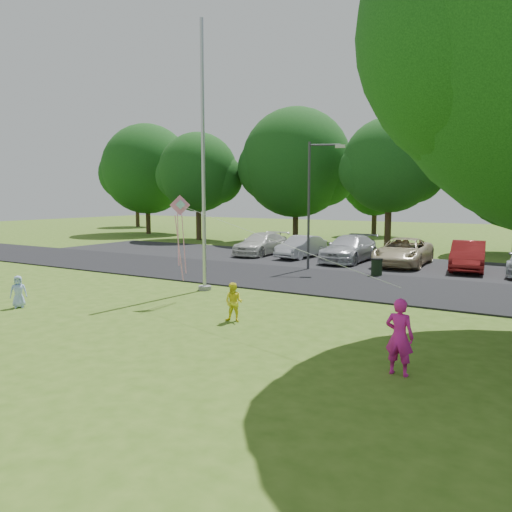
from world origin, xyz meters
The scene contains 13 objects.
ground centered at (0.00, 0.00, 0.00)m, with size 120.00×120.00×0.00m, color #40641A.
park_road centered at (0.00, 9.00, 0.03)m, with size 60.00×6.00×0.06m, color black.
parking_strip centered at (0.00, 15.50, 0.03)m, with size 42.00×7.00×0.06m, color black.
flagpole centered at (-3.50, 5.00, 4.17)m, with size 0.50×0.50×10.00m.
street_lamp centered at (-2.04, 11.84, 3.69)m, with size 1.63×0.84×6.15m.
trash_can centered at (1.20, 11.55, 0.41)m, with size 0.52×0.52×0.82m.
tree_row centered at (1.59, 24.23, 5.71)m, with size 64.35×11.94×10.88m.
horizon_trees centered at (4.06, 33.88, 4.30)m, with size 77.46×7.20×7.02m.
parked_cars centered at (0.43, 15.43, 0.75)m, with size 16.40×5.25×1.41m.
woman centered at (5.35, -0.39, 0.79)m, with size 0.58×0.38×1.58m, color #D81C96.
child_yellow centered at (0.13, 1.50, 0.57)m, with size 0.55×0.43×1.14m, color yellow.
child_blue centered at (-6.86, -0.54, 0.52)m, with size 0.51×0.33×1.05m, color #A6C1FF.
kite centered at (-2.64, 2.71, 2.86)m, with size 8.48×3.48×2.94m.
Camera 1 is at (7.85, -10.24, 3.60)m, focal length 35.00 mm.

